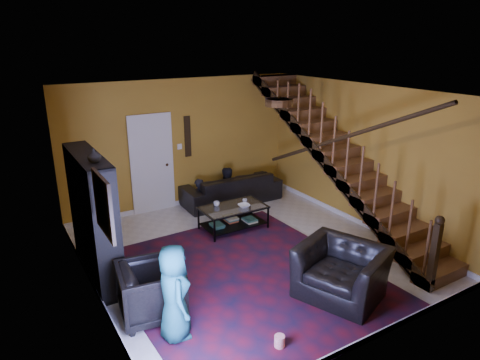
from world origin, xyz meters
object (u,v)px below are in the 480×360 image
object	(u,v)px
sofa	(231,188)
armchair_right	(341,272)
armchair_left	(152,291)
bookshelf	(94,220)
coffee_table	(233,216)

from	to	relation	value
sofa	armchair_right	distance (m)	4.12
armchair_left	bookshelf	bearing A→B (deg)	22.24
armchair_right	coffee_table	bearing A→B (deg)	162.39
armchair_left	armchair_right	distance (m)	2.70
armchair_right	coffee_table	world-z (taller)	armchair_right
armchair_left	coffee_table	size ratio (longest dim) A/B	0.67
bookshelf	coffee_table	size ratio (longest dim) A/B	1.59
coffee_table	sofa	bearing A→B (deg)	61.45
sofa	coffee_table	xyz separation A→B (m)	(-0.72, -1.32, -0.05)
armchair_left	coffee_table	xyz separation A→B (m)	(2.33, 1.82, -0.11)
bookshelf	armchair_left	distance (m)	1.59
bookshelf	coffee_table	world-z (taller)	bookshelf
armchair_right	coffee_table	size ratio (longest dim) A/B	0.94
sofa	armchair_left	xyz separation A→B (m)	(-3.05, -3.14, 0.05)
armchair_right	coffee_table	xyz separation A→B (m)	(-0.20, 2.77, -0.11)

